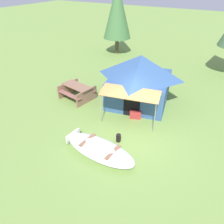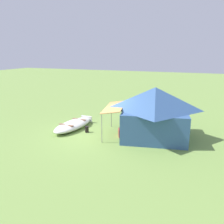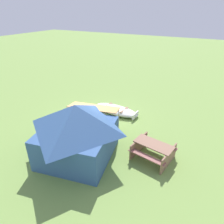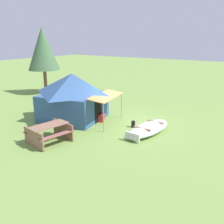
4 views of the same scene
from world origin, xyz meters
name	(u,v)px [view 4 (image 4 of 4)]	position (x,y,z in m)	size (l,w,h in m)	color
ground_plane	(125,123)	(0.00, 0.00, 0.00)	(80.00, 80.00, 0.00)	#759847
beached_rowboat	(149,128)	(-0.53, -1.64, 0.22)	(3.02, 1.37, 0.42)	silver
canvas_cabin_tent	(73,96)	(-0.92, 2.69, 1.28)	(3.62, 4.50, 2.47)	#34588D
picnic_table	(49,131)	(-3.87, 1.36, 0.47)	(1.84, 1.67, 0.77)	#8E654F
cooler_box	(101,118)	(-0.41, 1.24, 0.19)	(0.51, 0.36, 0.37)	#AF3031
fuel_can	(133,124)	(-0.26, -0.66, 0.16)	(0.19, 0.19, 0.32)	black
pine_tree_back_right	(43,49)	(2.82, 9.12, 3.45)	(2.44, 2.44, 5.07)	brown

